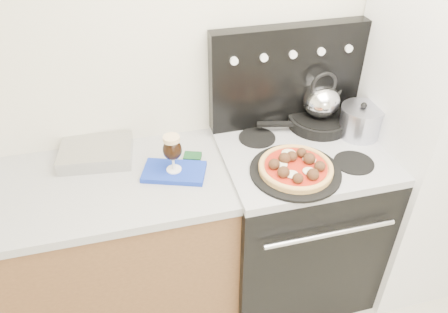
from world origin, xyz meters
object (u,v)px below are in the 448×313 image
object	(u,v)px
stove_body	(294,223)
pizza_pan	(295,171)
beer_glass	(173,153)
skillet	(319,121)
base_cabinet	(80,261)
tea_kettle	(322,98)
stock_pot	(360,122)
oven_mitt	(174,172)
pizza	(296,166)
fridge	(439,127)

from	to	relation	value
stove_body	pizza_pan	bearing A→B (deg)	-124.43
beer_glass	skillet	xyz separation A→B (m)	(0.77, 0.18, -0.07)
base_cabinet	tea_kettle	size ratio (longest dim) A/B	7.28
skillet	stock_pot	world-z (taller)	stock_pot
oven_mitt	tea_kettle	world-z (taller)	tea_kettle
stove_body	oven_mitt	xyz separation A→B (m)	(-0.61, 0.00, 0.47)
skillet	pizza	bearing A→B (deg)	-127.74
pizza	tea_kettle	distance (m)	0.44
pizza	stock_pot	bearing A→B (deg)	26.44
base_cabinet	stock_pot	bearing A→B (deg)	1.28
tea_kettle	stock_pot	world-z (taller)	tea_kettle
base_cabinet	beer_glass	size ratio (longest dim) A/B	8.08
base_cabinet	stock_pot	distance (m)	1.52
fridge	skillet	distance (m)	0.58
stove_body	beer_glass	xyz separation A→B (m)	(-0.61, 0.00, 0.57)
oven_mitt	skillet	xyz separation A→B (m)	(0.77, 0.18, 0.04)
pizza_pan	pizza	xyz separation A→B (m)	(0.00, 0.00, 0.03)
base_cabinet	pizza	distance (m)	1.15
stove_body	stock_pot	size ratio (longest dim) A/B	4.49
fridge	pizza	bearing A→B (deg)	-171.28
fridge	skillet	xyz separation A→B (m)	(-0.54, 0.21, -0.00)
pizza_pan	stock_pot	bearing A→B (deg)	26.44
pizza	skillet	world-z (taller)	pizza
pizza	skillet	distance (m)	0.42
oven_mitt	skillet	bearing A→B (deg)	13.54
base_cabinet	stove_body	size ratio (longest dim) A/B	1.65
beer_glass	skillet	distance (m)	0.79
stock_pot	skillet	bearing A→B (deg)	140.04
oven_mitt	skillet	world-z (taller)	skillet
stock_pot	fridge	bearing A→B (deg)	-11.80
base_cabinet	oven_mitt	xyz separation A→B (m)	(0.49, -0.02, 0.48)
beer_glass	stock_pot	world-z (taller)	beer_glass
skillet	beer_glass	bearing A→B (deg)	-166.46
tea_kettle	base_cabinet	bearing A→B (deg)	172.96
base_cabinet	stock_pot	world-z (taller)	stock_pot
stove_body	stock_pot	distance (m)	0.63
fridge	skillet	size ratio (longest dim) A/B	6.20
skillet	stock_pot	xyz separation A→B (m)	(0.15, -0.13, 0.04)
pizza_pan	stock_pot	size ratio (longest dim) A/B	2.04
oven_mitt	stove_body	bearing A→B (deg)	-0.01
base_cabinet	stock_pot	size ratio (longest dim) A/B	7.41
base_cabinet	tea_kettle	bearing A→B (deg)	7.23
fridge	stock_pot	xyz separation A→B (m)	(-0.39, 0.08, 0.04)
pizza_pan	skillet	xyz separation A→B (m)	(0.26, 0.33, 0.02)
pizza_pan	beer_glass	bearing A→B (deg)	163.84
stove_body	pizza_pan	world-z (taller)	pizza_pan
pizza	stock_pot	size ratio (longest dim) A/B	1.64
tea_kettle	stock_pot	xyz separation A→B (m)	(0.15, -0.13, -0.08)
fridge	tea_kettle	world-z (taller)	fridge
pizza_pan	pizza	world-z (taller)	pizza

